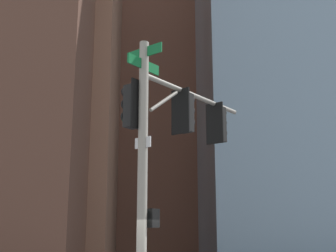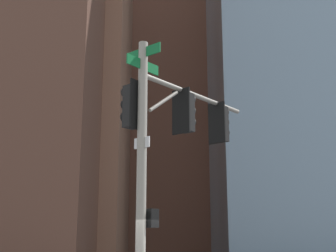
% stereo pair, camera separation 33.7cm
% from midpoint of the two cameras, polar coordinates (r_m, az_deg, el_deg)
% --- Properties ---
extents(signal_pole_assembly, '(3.29, 3.58, 6.56)m').
position_cam_midpoint_polar(signal_pole_assembly, '(10.79, -0.75, -1.33)').
color(signal_pole_assembly, '#9E998C').
rests_on(signal_pole_assembly, ground_plane).
extents(building_brick_midblock, '(18.31, 14.45, 40.61)m').
position_cam_midpoint_polar(building_brick_midblock, '(51.19, -17.14, 7.74)').
color(building_brick_midblock, '#845B47').
rests_on(building_brick_midblock, ground_plane).
extents(building_glass_tower, '(28.70, 27.25, 58.57)m').
position_cam_midpoint_polar(building_glass_tower, '(67.39, 15.98, 10.65)').
color(building_glass_tower, '#7A99B2').
rests_on(building_glass_tower, ground_plane).
extents(building_brick_farside, '(23.62, 19.40, 52.72)m').
position_cam_midpoint_polar(building_brick_farside, '(73.77, -5.71, 5.59)').
color(building_brick_farside, brown).
rests_on(building_brick_farside, ground_plane).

